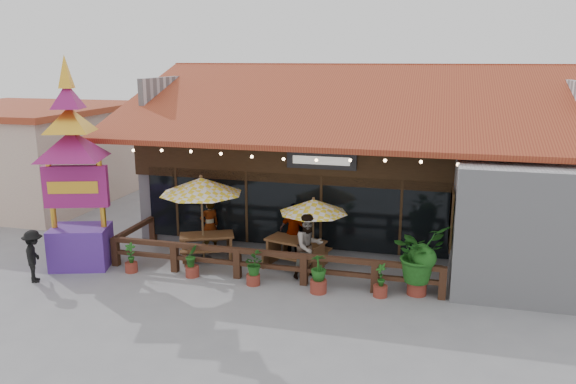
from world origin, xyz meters
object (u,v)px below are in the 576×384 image
(umbrella_right, at_px, (313,206))
(tropical_plant, at_px, (419,255))
(picnic_table_left, at_px, (207,242))
(picnic_table_right, at_px, (295,248))
(thai_sign_tower, at_px, (72,150))
(umbrella_left, at_px, (201,186))
(pedestrian, at_px, (34,256))

(umbrella_right, xyz_separation_m, tropical_plant, (3.18, -1.24, -0.82))
(picnic_table_left, xyz_separation_m, picnic_table_right, (2.90, 0.08, 0.03))
(umbrella_right, relative_size, tropical_plant, 1.13)
(thai_sign_tower, height_order, tropical_plant, thai_sign_tower)
(picnic_table_left, relative_size, tropical_plant, 1.09)
(umbrella_left, xyz_separation_m, thai_sign_tower, (-3.42, -1.47, 1.21))
(umbrella_right, bearing_deg, picnic_table_right, -178.41)
(umbrella_right, bearing_deg, umbrella_left, -176.19)
(tropical_plant, bearing_deg, umbrella_right, 158.67)
(umbrella_right, distance_m, picnic_table_left, 3.73)
(thai_sign_tower, bearing_deg, umbrella_left, 23.34)
(umbrella_right, distance_m, thai_sign_tower, 7.33)
(umbrella_left, relative_size, umbrella_right, 1.30)
(pedestrian, bearing_deg, picnic_table_right, -97.99)
(picnic_table_right, xyz_separation_m, thai_sign_tower, (-6.38, -1.69, 3.05))
(thai_sign_tower, bearing_deg, umbrella_right, 13.85)
(tropical_plant, bearing_deg, picnic_table_right, 161.81)
(umbrella_right, relative_size, picnic_table_left, 1.04)
(pedestrian, bearing_deg, picnic_table_left, -85.35)
(pedestrian, bearing_deg, umbrella_right, -99.48)
(picnic_table_right, height_order, tropical_plant, tropical_plant)
(umbrella_left, relative_size, picnic_table_right, 1.36)
(picnic_table_left, bearing_deg, umbrella_right, 1.55)
(umbrella_left, bearing_deg, thai_sign_tower, -156.66)
(picnic_table_left, distance_m, picnic_table_right, 2.90)
(tropical_plant, bearing_deg, umbrella_left, 171.45)
(picnic_table_left, height_order, thai_sign_tower, thai_sign_tower)
(thai_sign_tower, distance_m, tropical_plant, 10.42)
(picnic_table_right, bearing_deg, pedestrian, -156.05)
(umbrella_left, distance_m, pedestrian, 5.19)
(pedestrian, bearing_deg, umbrella_left, -86.23)
(picnic_table_right, bearing_deg, umbrella_left, -175.77)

